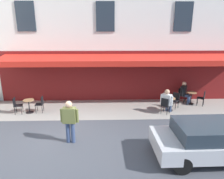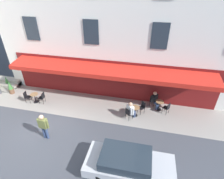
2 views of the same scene
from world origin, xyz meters
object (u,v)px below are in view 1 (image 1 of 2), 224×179
object	(u,v)px
cafe_table_near_entrance	(170,102)
cafe_chair_black_corner_left	(41,103)
cafe_chair_black_under_awning	(202,97)
cafe_table_streetside	(191,96)
parked_car_silver	(214,140)
seated_patron_in_white	(167,100)
walking_pedestrian_in_olive	(70,119)
cafe_chair_black_by_window	(181,94)
seated_companion_in_black	(185,92)
cafe_chair_black_corner_right	(175,99)
cafe_chair_black_near_door	(165,104)
cafe_chair_black_back_row	(16,104)
cafe_table_mid_terrace	(29,104)

from	to	relation	value
cafe_table_near_entrance	cafe_chair_black_corner_left	world-z (taller)	cafe_chair_black_corner_left
cafe_chair_black_under_awning	cafe_table_near_entrance	bearing A→B (deg)	18.47
cafe_table_streetside	parked_car_silver	bearing A→B (deg)	74.82
seated_patron_in_white	walking_pedestrian_in_olive	world-z (taller)	walking_pedestrian_in_olive
cafe_table_near_entrance	cafe_chair_black_by_window	distance (m)	1.83
seated_patron_in_white	cafe_table_streetside	bearing A→B (deg)	-144.34
cafe_table_streetside	seated_companion_in_black	bearing A→B (deg)	-33.53
cafe_chair_black_corner_right	cafe_chair_black_under_awning	bearing A→B (deg)	-170.42
cafe_chair_black_near_door	cafe_chair_black_corner_right	world-z (taller)	same
cafe_table_near_entrance	parked_car_silver	distance (m)	4.50
cafe_chair_black_corner_left	seated_patron_in_white	size ratio (longest dim) A/B	0.67
cafe_chair_black_near_door	cafe_chair_black_corner_right	distance (m)	1.26
cafe_chair_black_back_row	cafe_table_streetside	xyz separation A→B (m)	(-10.16, -1.29, -0.06)
cafe_chair_black_by_window	walking_pedestrian_in_olive	xyz separation A→B (m)	(6.20, 4.72, 0.49)
cafe_table_near_entrance	cafe_chair_black_near_door	size ratio (longest dim) A/B	0.82
cafe_table_streetside	cafe_chair_black_by_window	bearing A→B (deg)	-33.53
cafe_chair_black_back_row	seated_companion_in_black	distance (m)	9.93
cafe_chair_black_near_door	walking_pedestrian_in_olive	xyz separation A→B (m)	(4.65, 2.81, 0.49)
cafe_table_mid_terrace	seated_companion_in_black	size ratio (longest dim) A/B	0.55
cafe_table_streetside	parked_car_silver	size ratio (longest dim) A/B	0.17
cafe_chair_black_back_row	seated_patron_in_white	distance (m)	8.22
cafe_table_mid_terrace	seated_companion_in_black	distance (m)	9.30
cafe_table_streetside	cafe_chair_black_under_awning	size ratio (longest dim) A/B	0.82
cafe_chair_black_under_awning	cafe_chair_black_back_row	bearing A→B (deg)	5.09
cafe_chair_black_near_door	seated_companion_in_black	world-z (taller)	seated_companion_in_black
cafe_chair_black_back_row	walking_pedestrian_in_olive	bearing A→B (deg)	138.11
cafe_chair_black_near_door	seated_companion_in_black	xyz separation A→B (m)	(-1.73, -1.79, 0.17)
cafe_chair_black_corner_right	walking_pedestrian_in_olive	world-z (taller)	walking_pedestrian_in_olive
cafe_table_mid_terrace	walking_pedestrian_in_olive	distance (m)	4.29
cafe_chair_black_near_door	cafe_table_near_entrance	bearing A→B (deg)	-130.37
cafe_table_near_entrance	cafe_chair_black_corner_right	world-z (taller)	cafe_chair_black_corner_right
cafe_table_near_entrance	cafe_chair_black_corner_left	distance (m)	7.24
cafe_chair_black_near_door	seated_companion_in_black	distance (m)	2.49
cafe_chair_black_under_awning	seated_patron_in_white	distance (m)	2.69
cafe_chair_black_back_row	parked_car_silver	bearing A→B (deg)	153.67
cafe_table_mid_terrace	cafe_chair_black_under_awning	world-z (taller)	cafe_chair_black_under_awning
cafe_chair_black_by_window	seated_companion_in_black	size ratio (longest dim) A/B	0.67
cafe_table_mid_terrace	walking_pedestrian_in_olive	xyz separation A→B (m)	(-2.81, 3.20, 0.54)
cafe_chair_black_corner_right	cafe_chair_black_under_awning	xyz separation A→B (m)	(-1.75, -0.30, 0.00)
seated_patron_in_white	walking_pedestrian_in_olive	xyz separation A→B (m)	(4.79, 2.98, 0.31)
cafe_table_near_entrance	walking_pedestrian_in_olive	xyz separation A→B (m)	(5.06, 3.29, 0.54)
parked_car_silver	cafe_table_streetside	bearing A→B (deg)	-105.18
cafe_table_mid_terrace	cafe_chair_black_back_row	bearing A→B (deg)	10.63
cafe_chair_black_back_row	seated_companion_in_black	world-z (taller)	seated_companion_in_black
cafe_table_near_entrance	cafe_chair_black_under_awning	bearing A→B (deg)	-161.53
cafe_chair_black_corner_right	seated_patron_in_white	size ratio (longest dim) A/B	0.67
seated_patron_in_white	seated_companion_in_black	size ratio (longest dim) A/B	1.00
cafe_table_streetside	cafe_chair_black_by_window	size ratio (longest dim) A/B	0.82
cafe_chair_black_back_row	cafe_chair_black_corner_left	xyz separation A→B (m)	(-1.25, -0.17, 0.00)
cafe_chair_black_by_window	cafe_chair_black_corner_right	bearing A→B (deg)	54.98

